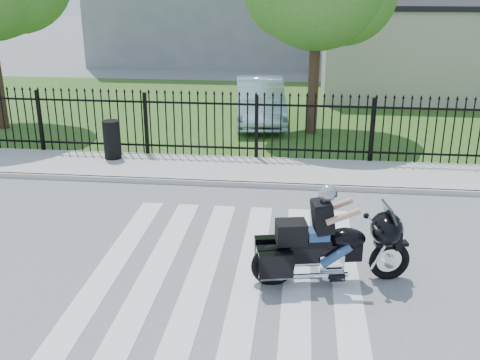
# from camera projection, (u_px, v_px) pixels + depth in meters

# --- Properties ---
(ground) EXTENTS (120.00, 120.00, 0.00)m
(ground) POSITION_uv_depth(u_px,v_px,m) (227.00, 269.00, 9.58)
(ground) COLOR slate
(ground) RESTS_ON ground
(crosswalk) EXTENTS (5.00, 5.50, 0.01)m
(crosswalk) POSITION_uv_depth(u_px,v_px,m) (227.00, 269.00, 9.58)
(crosswalk) COLOR silver
(crosswalk) RESTS_ON ground
(sidewalk) EXTENTS (40.00, 2.00, 0.12)m
(sidewalk) POSITION_uv_depth(u_px,v_px,m) (253.00, 171.00, 14.23)
(sidewalk) COLOR #ADAAA3
(sidewalk) RESTS_ON ground
(curb) EXTENTS (40.00, 0.12, 0.12)m
(curb) POSITION_uv_depth(u_px,v_px,m) (249.00, 185.00, 13.29)
(curb) COLOR #ADAAA3
(curb) RESTS_ON ground
(grass_strip) EXTENTS (40.00, 12.00, 0.02)m
(grass_strip) POSITION_uv_depth(u_px,v_px,m) (270.00, 111.00, 20.78)
(grass_strip) COLOR #30531C
(grass_strip) RESTS_ON ground
(iron_fence) EXTENTS (26.00, 0.04, 1.80)m
(iron_fence) POSITION_uv_depth(u_px,v_px,m) (256.00, 129.00, 14.87)
(iron_fence) COLOR black
(iron_fence) RESTS_ON ground
(building_low) EXTENTS (10.00, 6.00, 3.50)m
(building_low) POSITION_uv_depth(u_px,v_px,m) (445.00, 52.00, 23.18)
(building_low) COLOR beige
(building_low) RESTS_ON ground
(building_low_roof) EXTENTS (10.20, 6.20, 0.20)m
(building_low_roof) POSITION_uv_depth(u_px,v_px,m) (451.00, 5.00, 22.55)
(building_low_roof) COLOR black
(building_low_roof) RESTS_ON building_low
(motorcycle_rider) EXTENTS (2.60, 1.17, 1.73)m
(motorcycle_rider) POSITION_uv_depth(u_px,v_px,m) (328.00, 242.00, 8.98)
(motorcycle_rider) COLOR black
(motorcycle_rider) RESTS_ON ground
(parked_car) EXTENTS (2.07, 4.60, 1.46)m
(parked_car) POSITION_uv_depth(u_px,v_px,m) (260.00, 101.00, 18.85)
(parked_car) COLOR #AAC6D6
(parked_car) RESTS_ON grass_strip
(litter_bin) EXTENTS (0.54, 0.54, 1.02)m
(litter_bin) POSITION_uv_depth(u_px,v_px,m) (112.00, 140.00, 14.86)
(litter_bin) COLOR black
(litter_bin) RESTS_ON sidewalk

